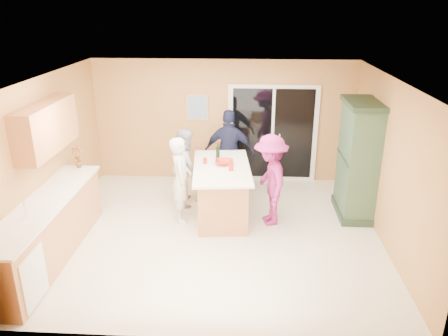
# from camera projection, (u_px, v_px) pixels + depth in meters

# --- Properties ---
(floor) EXTENTS (5.50, 5.50, 0.00)m
(floor) POSITION_uv_depth(u_px,v_px,m) (215.00, 233.00, 7.43)
(floor) COLOR silver
(floor) RESTS_ON ground
(ceiling) EXTENTS (5.50, 5.00, 0.10)m
(ceiling) POSITION_uv_depth(u_px,v_px,m) (214.00, 79.00, 6.50)
(ceiling) COLOR silver
(ceiling) RESTS_ON wall_back
(wall_back) EXTENTS (5.50, 0.10, 2.60)m
(wall_back) POSITION_uv_depth(u_px,v_px,m) (223.00, 121.00, 9.30)
(wall_back) COLOR #D9AC59
(wall_back) RESTS_ON ground
(wall_front) EXTENTS (5.50, 0.10, 2.60)m
(wall_front) POSITION_uv_depth(u_px,v_px,m) (196.00, 241.00, 4.63)
(wall_front) COLOR #D9AC59
(wall_front) RESTS_ON ground
(wall_left) EXTENTS (0.10, 5.00, 2.60)m
(wall_left) POSITION_uv_depth(u_px,v_px,m) (46.00, 158.00, 7.11)
(wall_left) COLOR #D9AC59
(wall_left) RESTS_ON ground
(wall_right) EXTENTS (0.10, 5.00, 2.60)m
(wall_right) POSITION_uv_depth(u_px,v_px,m) (390.00, 165.00, 6.81)
(wall_right) COLOR #D9AC59
(wall_right) RESTS_ON ground
(left_cabinet_run) EXTENTS (0.65, 3.05, 1.24)m
(left_cabinet_run) POSITION_uv_depth(u_px,v_px,m) (43.00, 236.00, 6.41)
(left_cabinet_run) COLOR #BD7A49
(left_cabinet_run) RESTS_ON floor
(upper_cabinets) EXTENTS (0.35, 1.60, 0.75)m
(upper_cabinets) POSITION_uv_depth(u_px,v_px,m) (46.00, 127.00, 6.71)
(upper_cabinets) COLOR #BD7A49
(upper_cabinets) RESTS_ON wall_left
(sliding_door) EXTENTS (1.90, 0.07, 2.10)m
(sliding_door) POSITION_uv_depth(u_px,v_px,m) (273.00, 134.00, 9.29)
(sliding_door) COLOR silver
(sliding_door) RESTS_ON floor
(framed_picture) EXTENTS (0.46, 0.04, 0.56)m
(framed_picture) POSITION_uv_depth(u_px,v_px,m) (197.00, 107.00, 9.20)
(framed_picture) COLOR tan
(framed_picture) RESTS_ON wall_back
(kitchen_island) EXTENTS (1.15, 1.90, 0.96)m
(kitchen_island) POSITION_uv_depth(u_px,v_px,m) (222.00, 193.00, 7.89)
(kitchen_island) COLOR #BD7A49
(kitchen_island) RESTS_ON floor
(green_hutch) EXTENTS (0.61, 1.15, 2.12)m
(green_hutch) POSITION_uv_depth(u_px,v_px,m) (358.00, 161.00, 7.76)
(green_hutch) COLOR #1F3220
(green_hutch) RESTS_ON floor
(woman_white) EXTENTS (0.44, 0.61, 1.54)m
(woman_white) POSITION_uv_depth(u_px,v_px,m) (181.00, 180.00, 7.64)
(woman_white) COLOR silver
(woman_white) RESTS_ON floor
(woman_grey) EXTENTS (0.62, 0.77, 1.49)m
(woman_grey) POSITION_uv_depth(u_px,v_px,m) (187.00, 166.00, 8.34)
(woman_grey) COLOR #A5A5A7
(woman_grey) RESTS_ON floor
(woman_navy) EXTENTS (1.04, 0.48, 1.73)m
(woman_navy) POSITION_uv_depth(u_px,v_px,m) (229.00, 152.00, 8.73)
(woman_navy) COLOR #1A1E3A
(woman_navy) RESTS_ON floor
(woman_magenta) EXTENTS (0.78, 1.14, 1.61)m
(woman_magenta) POSITION_uv_depth(u_px,v_px,m) (270.00, 180.00, 7.51)
(woman_magenta) COLOR #99216B
(woman_magenta) RESTS_ON floor
(serving_bowl) EXTENTS (0.33, 0.33, 0.08)m
(serving_bowl) POSITION_uv_depth(u_px,v_px,m) (224.00, 162.00, 7.80)
(serving_bowl) COLOR #B42414
(serving_bowl) RESTS_ON kitchen_island
(tulip_vase) EXTENTS (0.23, 0.18, 0.39)m
(tulip_vase) POSITION_uv_depth(u_px,v_px,m) (77.00, 157.00, 7.64)
(tulip_vase) COLOR red
(tulip_vase) RESTS_ON left_cabinet_run
(tumbler_near) EXTENTS (0.10, 0.10, 0.12)m
(tumbler_near) POSITION_uv_depth(u_px,v_px,m) (231.00, 167.00, 7.51)
(tumbler_near) COLOR #B42414
(tumbler_near) RESTS_ON kitchen_island
(tumbler_far) EXTENTS (0.09, 0.09, 0.11)m
(tumbler_far) POSITION_uv_depth(u_px,v_px,m) (205.00, 161.00, 7.84)
(tumbler_far) COLOR #B42414
(tumbler_far) RESTS_ON kitchen_island
(wine_bottle) EXTENTS (0.07, 0.07, 0.31)m
(wine_bottle) POSITION_uv_depth(u_px,v_px,m) (218.00, 152.00, 8.06)
(wine_bottle) COLOR black
(wine_bottle) RESTS_ON kitchen_island
(white_plate) EXTENTS (0.20, 0.20, 0.01)m
(white_plate) POSITION_uv_depth(u_px,v_px,m) (232.00, 166.00, 7.73)
(white_plate) COLOR silver
(white_plate) RESTS_ON kitchen_island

